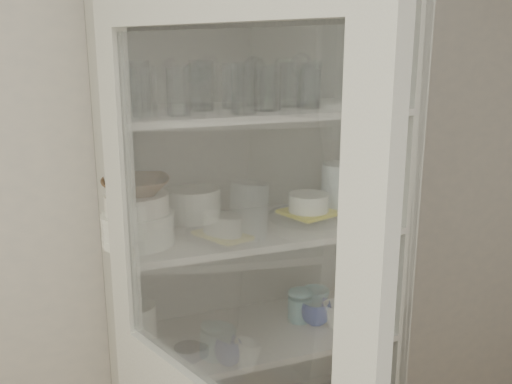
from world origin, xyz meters
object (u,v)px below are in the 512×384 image
object	(u,v)px
cream_bowl	(137,203)
white_canister	(139,325)
goblet_2	(254,78)
yellow_trivet	(309,212)
plate_stack_front	(138,228)
mug_white	(337,315)
goblet_3	(301,75)
mug_teal	(315,301)
terracotta_bowl	(136,186)
measuring_cups	(188,352)
grey_bowl_stack	(340,188)
white_ramekin	(309,202)
mug_blue	(316,312)
goblet_0	(193,83)
teal_jar	(300,306)
glass_platter	(308,216)
pantry_cabinet	(250,302)
plate_stack_back	(193,203)
goblet_1	(199,80)

from	to	relation	value
cream_bowl	white_canister	size ratio (longest dim) A/B	1.37
goblet_2	yellow_trivet	xyz separation A→B (m)	(0.17, -0.09, -0.47)
plate_stack_front	mug_white	xyz separation A→B (m)	(0.69, -0.04, -0.40)
goblet_3	mug_teal	bearing A→B (deg)	-46.72
goblet_2	terracotta_bowl	world-z (taller)	goblet_2
goblet_3	yellow_trivet	bearing A→B (deg)	-94.20
plate_stack_front	measuring_cups	bearing A→B (deg)	-19.34
yellow_trivet	grey_bowl_stack	bearing A→B (deg)	13.54
white_ramekin	mug_white	bearing A→B (deg)	-44.92
plate_stack_front	white_ramekin	size ratio (longest dim) A/B	1.56
goblet_2	plate_stack_front	bearing A→B (deg)	-163.38
grey_bowl_stack	mug_blue	distance (m)	0.47
goblet_3	white_canister	size ratio (longest dim) A/B	1.32
goblet_0	measuring_cups	bearing A→B (deg)	-115.98
goblet_0	goblet_3	bearing A→B (deg)	-0.62
goblet_2	teal_jar	distance (m)	0.85
glass_platter	pantry_cabinet	bearing A→B (deg)	160.95
mug_blue	measuring_cups	world-z (taller)	mug_blue
goblet_0	yellow_trivet	bearing A→B (deg)	-14.69
pantry_cabinet	plate_stack_back	size ratio (longest dim) A/B	10.67
goblet_2	white_ramekin	distance (m)	0.47
goblet_3	yellow_trivet	size ratio (longest dim) A/B	1.12
goblet_0	glass_platter	world-z (taller)	goblet_0
goblet_2	yellow_trivet	distance (m)	0.50
pantry_cabinet	goblet_1	size ratio (longest dim) A/B	12.71
plate_stack_front	goblet_0	bearing A→B (deg)	32.37
goblet_1	measuring_cups	size ratio (longest dim) A/B	1.77
goblet_2	glass_platter	world-z (taller)	goblet_2
pantry_cabinet	mug_blue	size ratio (longest dim) A/B	18.71
goblet_0	glass_platter	size ratio (longest dim) A/B	0.54
plate_stack_back	goblet_3	bearing A→B (deg)	-7.63
plate_stack_back	teal_jar	world-z (taller)	plate_stack_back
terracotta_bowl	mug_blue	world-z (taller)	terracotta_bowl
goblet_2	plate_stack_back	world-z (taller)	goblet_2
terracotta_bowl	yellow_trivet	world-z (taller)	terracotta_bowl
mug_blue	goblet_3	bearing A→B (deg)	109.11
terracotta_bowl	grey_bowl_stack	bearing A→B (deg)	5.92
terracotta_bowl	cream_bowl	bearing A→B (deg)	0.00
pantry_cabinet	goblet_0	world-z (taller)	pantry_cabinet
yellow_trivet	goblet_2	bearing A→B (deg)	153.40
goblet_0	yellow_trivet	xyz separation A→B (m)	(0.38, -0.10, -0.45)
cream_bowl	yellow_trivet	world-z (taller)	cream_bowl
pantry_cabinet	terracotta_bowl	distance (m)	0.66
plate_stack_back	white_canister	distance (m)	0.46
white_ramekin	plate_stack_back	bearing A→B (deg)	158.80
glass_platter	mug_white	distance (m)	0.38
terracotta_bowl	teal_jar	xyz separation A→B (m)	(0.59, 0.06, -0.53)
goblet_3	terracotta_bowl	bearing A→B (deg)	-167.24
measuring_cups	pantry_cabinet	bearing A→B (deg)	29.81
yellow_trivet	mug_white	xyz separation A→B (m)	(0.08, -0.08, -0.38)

